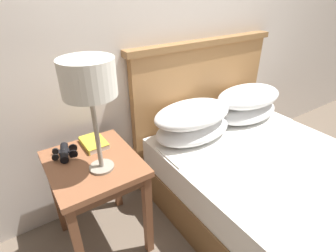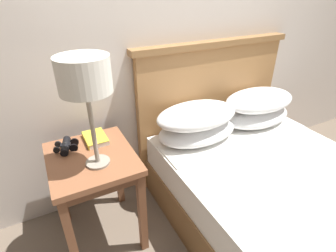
{
  "view_description": "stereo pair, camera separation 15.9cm",
  "coord_description": "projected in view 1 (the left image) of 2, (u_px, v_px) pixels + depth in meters",
  "views": [
    {
      "loc": [
        -0.89,
        -0.46,
        1.51
      ],
      "look_at": [
        -0.12,
        0.69,
        0.74
      ],
      "focal_mm": 28.0,
      "sensor_mm": 36.0,
      "label": 1
    },
    {
      "loc": [
        -0.76,
        -0.55,
        1.51
      ],
      "look_at": [
        -0.12,
        0.69,
        0.74
      ],
      "focal_mm": 28.0,
      "sensor_mm": 36.0,
      "label": 2
    }
  ],
  "objects": [
    {
      "name": "binoculars_pair",
      "position": [
        65.0,
        152.0,
        1.48
      ],
      "size": [
        0.15,
        0.16,
        0.05
      ],
      "color": "black",
      "rests_on": "nightstand"
    },
    {
      "name": "bed",
      "position": [
        280.0,
        189.0,
        1.73
      ],
      "size": [
        1.33,
        1.97,
        1.13
      ],
      "color": "brown",
      "rests_on": "ground_plane"
    },
    {
      "name": "nightstand",
      "position": [
        95.0,
        175.0,
        1.5
      ],
      "size": [
        0.48,
        0.54,
        0.64
      ],
      "color": "brown",
      "rests_on": "ground_plane"
    },
    {
      "name": "book_on_nightstand",
      "position": [
        94.0,
        143.0,
        1.58
      ],
      "size": [
        0.13,
        0.19,
        0.03
      ],
      "color": "silver",
      "rests_on": "nightstand"
    },
    {
      "name": "wall_back",
      "position": [
        147.0,
        18.0,
        1.69
      ],
      "size": [
        8.0,
        0.06,
        2.6
      ],
      "color": "silver",
      "rests_on": "ground_plane"
    },
    {
      "name": "table_lamp",
      "position": [
        89.0,
        81.0,
        1.16
      ],
      "size": [
        0.25,
        0.25,
        0.59
      ],
      "color": "gray",
      "rests_on": "nightstand"
    }
  ]
}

